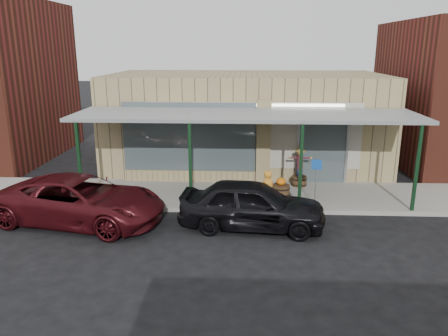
{
  "coord_description": "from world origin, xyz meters",
  "views": [
    {
      "loc": [
        -0.03,
        -11.59,
        5.33
      ],
      "look_at": [
        -0.71,
        2.6,
        1.39
      ],
      "focal_mm": 35.0,
      "sensor_mm": 36.0,
      "label": 1
    }
  ],
  "objects_px": {
    "handicap_sign": "(316,176)",
    "parked_sedan": "(252,205)",
    "barrel_pumpkin": "(281,189)",
    "car_maroon": "(81,200)",
    "barrel_scarecrow": "(299,173)"
  },
  "relations": [
    {
      "from": "handicap_sign",
      "to": "parked_sedan",
      "type": "xyz_separation_m",
      "value": [
        -2.13,
        -1.57,
        -0.45
      ]
    },
    {
      "from": "barrel_pumpkin",
      "to": "handicap_sign",
      "type": "xyz_separation_m",
      "value": [
        1.06,
        -0.98,
        0.78
      ]
    },
    {
      "from": "barrel_scarecrow",
      "to": "handicap_sign",
      "type": "xyz_separation_m",
      "value": [
        0.25,
        -2.26,
        0.54
      ]
    },
    {
      "from": "barrel_pumpkin",
      "to": "parked_sedan",
      "type": "distance_m",
      "value": 2.78
    },
    {
      "from": "parked_sedan",
      "to": "car_maroon",
      "type": "xyz_separation_m",
      "value": [
        -5.33,
        0.16,
        -0.01
      ]
    },
    {
      "from": "barrel_scarecrow",
      "to": "car_maroon",
      "type": "bearing_deg",
      "value": -134.21
    },
    {
      "from": "barrel_scarecrow",
      "to": "barrel_pumpkin",
      "type": "bearing_deg",
      "value": -103.43
    },
    {
      "from": "parked_sedan",
      "to": "barrel_pumpkin",
      "type": "bearing_deg",
      "value": -17.32
    },
    {
      "from": "barrel_scarecrow",
      "to": "barrel_pumpkin",
      "type": "xyz_separation_m",
      "value": [
        -0.81,
        -1.28,
        -0.24
      ]
    },
    {
      "from": "barrel_pumpkin",
      "to": "car_maroon",
      "type": "xyz_separation_m",
      "value": [
        -6.4,
        -2.39,
        0.32
      ]
    },
    {
      "from": "barrel_pumpkin",
      "to": "car_maroon",
      "type": "bearing_deg",
      "value": -159.56
    },
    {
      "from": "barrel_pumpkin",
      "to": "handicap_sign",
      "type": "height_order",
      "value": "handicap_sign"
    },
    {
      "from": "barrel_pumpkin",
      "to": "parked_sedan",
      "type": "xyz_separation_m",
      "value": [
        -1.07,
        -2.55,
        0.33
      ]
    },
    {
      "from": "barrel_scarecrow",
      "to": "barrel_pumpkin",
      "type": "height_order",
      "value": "barrel_scarecrow"
    },
    {
      "from": "handicap_sign",
      "to": "parked_sedan",
      "type": "height_order",
      "value": "handicap_sign"
    }
  ]
}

